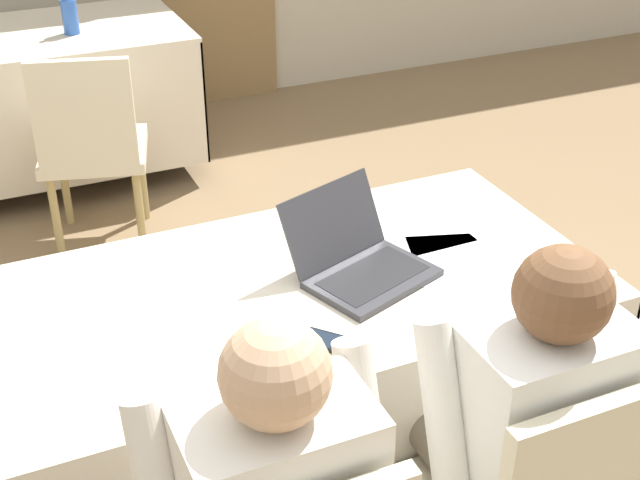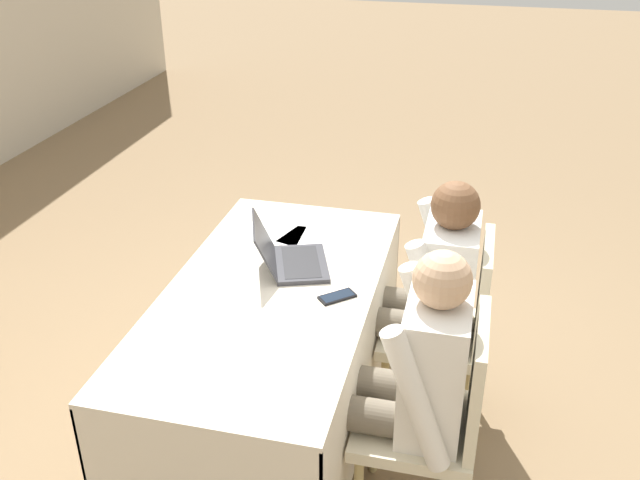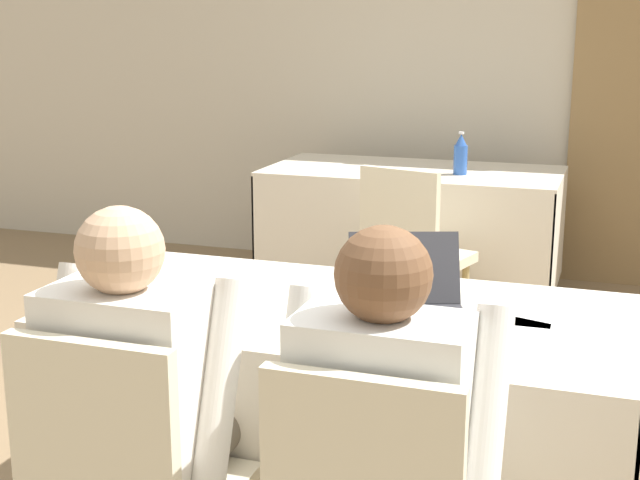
{
  "view_description": "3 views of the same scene",
  "coord_description": "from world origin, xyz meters",
  "px_view_note": "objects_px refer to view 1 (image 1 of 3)",
  "views": [
    {
      "loc": [
        -0.72,
        -1.82,
        2.03
      ],
      "look_at": [
        0.0,
        -0.21,
        1.01
      ],
      "focal_mm": 50.0,
      "sensor_mm": 36.0,
      "label": 1
    },
    {
      "loc": [
        -2.35,
        -0.78,
        2.26
      ],
      "look_at": [
        0.0,
        -0.21,
        1.01
      ],
      "focal_mm": 40.0,
      "sensor_mm": 36.0,
      "label": 2
    },
    {
      "loc": [
        0.74,
        -2.36,
        1.56
      ],
      "look_at": [
        0.0,
        -0.21,
        1.01
      ],
      "focal_mm": 50.0,
      "sensor_mm": 36.0,
      "label": 3
    }
  ],
  "objects_px": {
    "water_bottle": "(69,12)",
    "person_white_shirt": "(517,428)",
    "laptop": "(361,262)",
    "chair_far_spare": "(91,143)",
    "cell_phone": "(334,342)"
  },
  "relations": [
    {
      "from": "laptop",
      "to": "chair_far_spare",
      "type": "bearing_deg",
      "value": 83.17
    },
    {
      "from": "water_bottle",
      "to": "chair_far_spare",
      "type": "bearing_deg",
      "value": -97.2
    },
    {
      "from": "water_bottle",
      "to": "person_white_shirt",
      "type": "xyz_separation_m",
      "value": [
        0.4,
        -3.08,
        -0.2
      ]
    },
    {
      "from": "chair_far_spare",
      "to": "cell_phone",
      "type": "bearing_deg",
      "value": 111.51
    },
    {
      "from": "chair_far_spare",
      "to": "person_white_shirt",
      "type": "bearing_deg",
      "value": 117.78
    },
    {
      "from": "water_bottle",
      "to": "chair_far_spare",
      "type": "height_order",
      "value": "water_bottle"
    },
    {
      "from": "laptop",
      "to": "water_bottle",
      "type": "distance_m",
      "value": 2.51
    },
    {
      "from": "laptop",
      "to": "person_white_shirt",
      "type": "xyz_separation_m",
      "value": [
        0.1,
        -0.59,
        -0.13
      ]
    },
    {
      "from": "cell_phone",
      "to": "laptop",
      "type": "bearing_deg",
      "value": 10.28
    },
    {
      "from": "cell_phone",
      "to": "chair_far_spare",
      "type": "distance_m",
      "value": 2.02
    },
    {
      "from": "chair_far_spare",
      "to": "laptop",
      "type": "bearing_deg",
      "value": 118.48
    },
    {
      "from": "cell_phone",
      "to": "chair_far_spare",
      "type": "xyz_separation_m",
      "value": [
        -0.2,
        2.0,
        -0.26
      ]
    },
    {
      "from": "chair_far_spare",
      "to": "person_white_shirt",
      "type": "relative_size",
      "value": 0.78
    },
    {
      "from": "cell_phone",
      "to": "water_bottle",
      "type": "height_order",
      "value": "water_bottle"
    },
    {
      "from": "cell_phone",
      "to": "person_white_shirt",
      "type": "bearing_deg",
      "value": -90.81
    }
  ]
}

